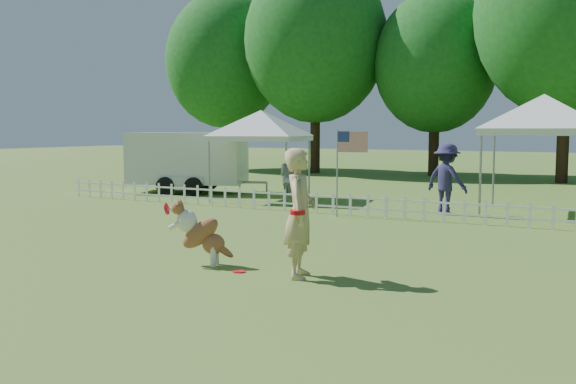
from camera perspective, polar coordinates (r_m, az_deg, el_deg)
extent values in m
plane|color=#386E22|center=(10.64, -5.82, -6.80)|extent=(120.00, 120.00, 0.00)
imported|color=tan|center=(9.82, 1.06, -1.90)|extent=(0.70, 0.85, 2.00)
cylinder|color=red|center=(10.37, -4.38, -7.06)|extent=(0.27, 0.27, 0.02)
imported|color=#939497|center=(19.39, 0.25, 1.34)|extent=(0.97, 0.86, 1.68)
imported|color=#27234C|center=(17.68, 13.93, 1.12)|extent=(1.40, 1.11, 1.90)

